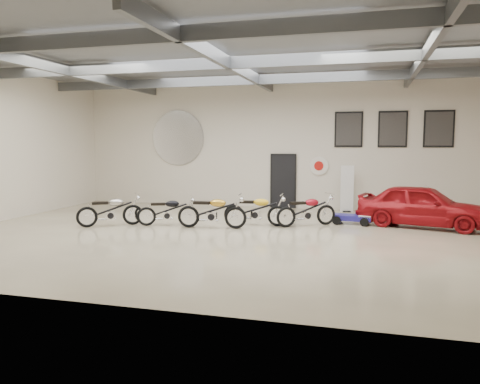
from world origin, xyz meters
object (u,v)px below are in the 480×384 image
(motorcycle_black, at_px, (167,210))
(go_kart, at_px, (356,216))
(motorcycle_red, at_px, (306,210))
(vintage_car, at_px, (422,206))
(motorcycle_silver, at_px, (110,210))
(motorcycle_yellow, at_px, (256,209))
(motorcycle_gold, at_px, (212,211))
(banner_stand, at_px, (347,188))

(motorcycle_black, distance_m, go_kart, 6.00)
(motorcycle_red, xyz_separation_m, vintage_car, (3.47, 0.84, 0.14))
(motorcycle_silver, distance_m, motorcycle_red, 6.12)
(motorcycle_silver, height_order, vintage_car, vintage_car)
(motorcycle_yellow, relative_size, go_kart, 1.30)
(go_kart, bearing_deg, motorcycle_gold, -149.95)
(motorcycle_silver, height_order, motorcycle_gold, motorcycle_gold)
(go_kart, bearing_deg, motorcycle_silver, -156.04)
(motorcycle_gold, xyz_separation_m, go_kart, (4.22, 1.85, -0.27))
(motorcycle_silver, relative_size, motorcycle_gold, 0.95)
(motorcycle_silver, height_order, motorcycle_black, motorcycle_silver)
(motorcycle_gold, xyz_separation_m, motorcycle_red, (2.73, 1.11, -0.03))
(motorcycle_silver, relative_size, motorcycle_black, 1.08)
(motorcycle_red, height_order, vintage_car, vintage_car)
(motorcycle_silver, relative_size, go_kart, 1.30)
(motorcycle_gold, height_order, motorcycle_red, motorcycle_gold)
(motorcycle_black, relative_size, motorcycle_yellow, 0.92)
(motorcycle_red, bearing_deg, motorcycle_silver, 160.80)
(go_kart, bearing_deg, vintage_car, 9.19)
(banner_stand, distance_m, motorcycle_black, 7.00)
(motorcycle_silver, distance_m, motorcycle_gold, 3.22)
(motorcycle_silver, bearing_deg, motorcycle_yellow, -18.86)
(motorcycle_gold, bearing_deg, motorcycle_silver, -178.42)
(motorcycle_yellow, height_order, go_kart, motorcycle_yellow)
(motorcycle_silver, xyz_separation_m, vintage_car, (9.38, 2.44, 0.14))
(motorcycle_silver, xyz_separation_m, go_kart, (7.40, 2.34, -0.24))
(motorcycle_gold, bearing_deg, banner_stand, 43.14)
(motorcycle_gold, bearing_deg, vintage_car, 10.17)
(motorcycle_gold, bearing_deg, motorcycle_black, 169.25)
(go_kart, bearing_deg, motorcycle_red, -147.01)
(go_kart, bearing_deg, banner_stand, 104.70)
(banner_stand, bearing_deg, motorcycle_yellow, -132.65)
(motorcycle_silver, relative_size, motorcycle_yellow, 1.00)
(banner_stand, height_order, vintage_car, banner_stand)
(banner_stand, height_order, go_kart, banner_stand)
(go_kart, relative_size, vintage_car, 0.39)
(motorcycle_black, bearing_deg, vintage_car, -8.97)
(motorcycle_black, height_order, vintage_car, vintage_car)
(motorcycle_black, xyz_separation_m, vintage_car, (7.72, 1.86, 0.18))
(motorcycle_silver, height_order, motorcycle_yellow, motorcycle_yellow)
(banner_stand, xyz_separation_m, motorcycle_silver, (-6.99, -5.11, -0.38))
(vintage_car, bearing_deg, motorcycle_yellow, 117.50)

